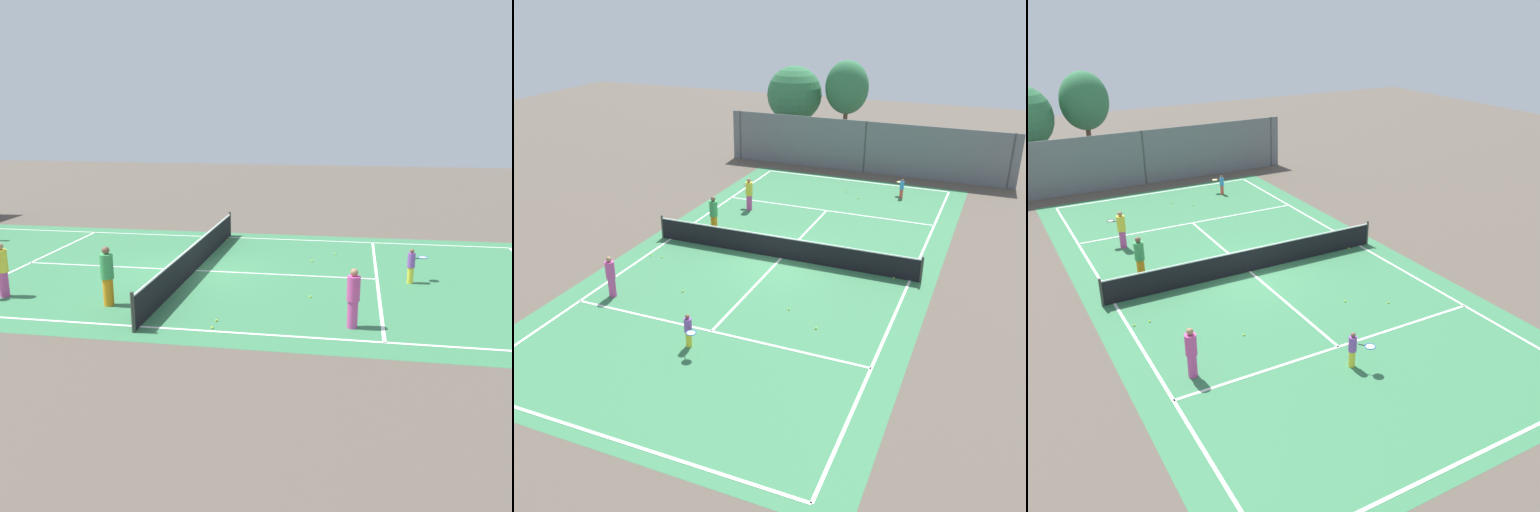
# 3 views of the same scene
# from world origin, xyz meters

# --- Properties ---
(ground_plane) EXTENTS (80.00, 80.00, 0.00)m
(ground_plane) POSITION_xyz_m (0.00, 0.00, 0.00)
(ground_plane) COLOR brown
(court_surface) EXTENTS (13.00, 25.00, 0.01)m
(court_surface) POSITION_xyz_m (0.00, 0.00, 0.00)
(court_surface) COLOR #387A4C
(court_surface) RESTS_ON ground_plane
(tennis_net) EXTENTS (11.90, 0.10, 1.10)m
(tennis_net) POSITION_xyz_m (0.00, 0.00, 0.51)
(tennis_net) COLOR #333833
(tennis_net) RESTS_ON ground_plane
(perimeter_fence) EXTENTS (18.00, 0.12, 3.20)m
(perimeter_fence) POSITION_xyz_m (0.00, 14.00, 1.60)
(perimeter_fence) COLOR slate
(perimeter_fence) RESTS_ON ground_plane
(tree_0) EXTENTS (3.78, 3.78, 5.79)m
(tree_0) POSITION_xyz_m (-6.00, 17.49, 3.89)
(tree_0) COLOR brown
(tree_0) RESTS_ON ground_plane
(tree_1) EXTENTS (2.89, 2.50, 6.32)m
(tree_1) POSITION_xyz_m (-2.30, 17.46, 4.55)
(tree_1) COLOR brown
(tree_1) RESTS_ON ground_plane
(player_0) EXTENTS (0.38, 0.38, 1.79)m
(player_0) POSITION_xyz_m (-4.02, 1.51, 0.92)
(player_0) COLOR orange
(player_0) RESTS_ON ground_plane
(player_1) EXTENTS (0.70, 0.76, 1.18)m
(player_1) POSITION_xyz_m (-0.23, -7.49, 0.62)
(player_1) COLOR yellow
(player_1) RESTS_ON ground_plane
(player_2) EXTENTS (0.74, 0.89, 1.70)m
(player_2) POSITION_xyz_m (-3.80, 5.03, 0.88)
(player_2) COLOR #D14799
(player_2) RESTS_ON ground_plane
(player_3) EXTENTS (0.35, 0.35, 1.63)m
(player_3) POSITION_xyz_m (-4.61, -5.59, 0.83)
(player_3) COLOR #D14799
(player_3) RESTS_ON ground_plane
(player_4) EXTENTS (0.55, 0.80, 1.09)m
(player_4) POSITION_xyz_m (3.15, 9.99, 0.57)
(player_4) COLOR #E54C3F
(player_4) RESTS_ON ground_plane
(tennis_ball_0) EXTENTS (0.07, 0.07, 0.07)m
(tennis_ball_0) POSITION_xyz_m (3.22, -4.89, 0.03)
(tennis_ball_0) COLOR #CCE533
(tennis_ball_0) RESTS_ON ground_plane
(tennis_ball_1) EXTENTS (0.07, 0.07, 0.07)m
(tennis_ball_1) POSITION_xyz_m (-2.33, -4.31, 0.03)
(tennis_ball_1) COLOR #CCE533
(tennis_ball_1) RESTS_ON ground_plane
(tennis_ball_2) EXTENTS (0.07, 0.07, 0.07)m
(tennis_ball_2) POSITION_xyz_m (0.13, 9.78, 0.03)
(tennis_ball_2) COLOR #CCE533
(tennis_ball_2) RESTS_ON ground_plane
(tennis_ball_3) EXTENTS (0.07, 0.07, 0.07)m
(tennis_ball_3) POSITION_xyz_m (-4.78, -1.93, 0.03)
(tennis_ball_3) COLOR #CCE533
(tennis_ball_3) RESTS_ON ground_plane
(tennis_ball_4) EXTENTS (0.07, 0.07, 0.07)m
(tennis_ball_4) POSITION_xyz_m (1.03, 8.90, 0.03)
(tennis_ball_4) COLOR #CCE533
(tennis_ball_4) RESTS_ON ground_plane
(tennis_ball_5) EXTENTS (0.07, 0.07, 0.07)m
(tennis_ball_5) POSITION_xyz_m (1.90, -4.04, 0.03)
(tennis_ball_5) COLOR #CCE533
(tennis_ball_5) RESTS_ON ground_plane
(tennis_ball_6) EXTENTS (0.07, 0.07, 0.07)m
(tennis_ball_6) POSITION_xyz_m (4.86, -0.08, 0.03)
(tennis_ball_6) COLOR #CCE533
(tennis_ball_6) RESTS_ON ground_plane
(tennis_ball_7) EXTENTS (0.07, 0.07, 0.07)m
(tennis_ball_7) POSITION_xyz_m (-5.32, -1.94, 0.03)
(tennis_ball_7) COLOR #CCE533
(tennis_ball_7) RESTS_ON ground_plane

